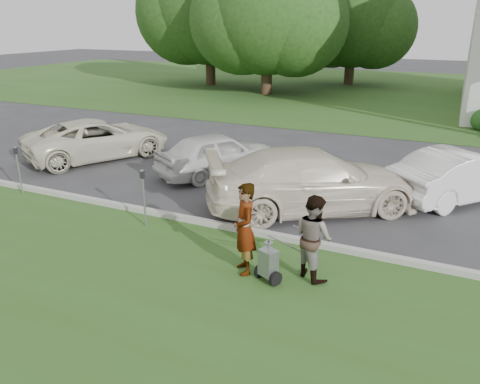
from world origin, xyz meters
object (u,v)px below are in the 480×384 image
Objects in this scene: person_left at (244,230)px; parking_meter_far at (18,165)px; striping_cart at (269,263)px; car_b at (218,154)px; car_d at (463,175)px; tree_left at (267,17)px; tree_back at (353,22)px; car_c at (313,180)px; tree_far at (209,9)px; car_a at (98,139)px; parking_meter_near at (144,191)px; person_right at (313,237)px.

person_left is 1.32× the size of parking_meter_far.
person_left is (-0.59, 0.14, 0.55)m from striping_cart.
striping_cart is 7.01m from car_b.
car_d is (3.92, 6.42, -0.22)m from person_left.
car_b is 7.46m from car_d.
tree_left reaches higher than car_d.
striping_cart is 0.82m from person_left.
tree_back reaches higher than car_c.
tree_far is 2.61× the size of car_d.
tree_left is at bearing -60.57° from car_a.
car_b is at bearing 173.89° from person_left.
car_d is at bearing 37.16° from parking_meter_near.
tree_back is (4.00, 8.00, -0.38)m from tree_left.
person_right is at bearing -57.99° from tree_far.
parking_meter_near is 1.02× the size of parking_meter_far.
parking_meter_far is at bearing 72.37° from car_c.
tree_back is 8.94× the size of striping_cart.
striping_cart is 1.01m from person_right.
tree_far is 1.21× the size of tree_back.
tree_left is at bearing -30.71° from person_right.
tree_back is (10.00, 5.00, -0.97)m from tree_far.
car_a is 4.96m from car_b.
tree_left is 6.73m from tree_far.
person_right is at bearing -78.79° from tree_back.
car_c is (5.05, -27.27, -3.90)m from tree_back.
parking_meter_far is at bearing 29.12° from person_right.
tree_left is at bearing -12.14° from car_d.
tree_back is 28.01m from car_c.
car_c reaches higher than parking_meter_near.
person_right is 9.23m from parking_meter_far.
striping_cart is at bearing 103.66° from car_d.
tree_left reaches higher than car_c.
person_right is 4.52m from parking_meter_near.
tree_back is 30.39m from parking_meter_near.
person_left reaches higher than person_right.
person_right is (0.71, 0.54, 0.47)m from striping_cart.
tree_left is 25.54m from striping_cart.
parking_meter_near reaches higher than parking_meter_far.
car_c is at bearing -55.94° from tree_far.
parking_meter_far is (-8.46, 1.54, 0.51)m from striping_cart.
car_c is at bearing -64.84° from tree_left.
car_d is at bearing -78.17° from person_right.
car_a is at bearing -72.93° from tree_far.
person_right is (16.09, -25.74, -4.83)m from tree_far.
parking_meter_far reaches higher than striping_cart.
person_left is at bearing -81.26° from tree_back.
tree_far is 30.41m from person_left.
parking_meter_far is at bearing 73.93° from car_b.
person_left is 8.00m from parking_meter_far.
tree_back reaches higher than car_d.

